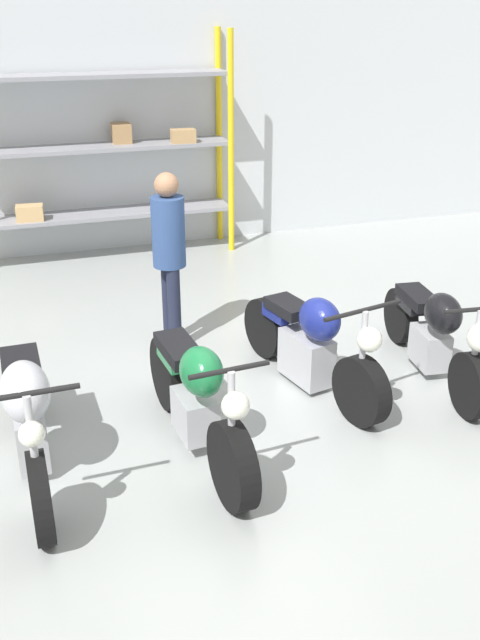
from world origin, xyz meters
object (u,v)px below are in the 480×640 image
at_px(motorcycle_silver, 28,414).
at_px(motorcycle_black, 435,333).
at_px(motorcycle_green, 197,399).
at_px(motorcycle_blue, 311,344).
at_px(shelving_rack, 97,149).
at_px(person_browsing, 169,247).

distance_m(motorcycle_silver, motorcycle_black, 3.60).
height_order(motorcycle_silver, motorcycle_green, motorcycle_silver).
xyz_separation_m(motorcycle_silver, motorcycle_blue, (2.43, 0.55, -0.07)).
height_order(motorcycle_green, motorcycle_blue, motorcycle_green).
relative_size(shelving_rack, motorcycle_blue, 1.77).
height_order(shelving_rack, person_browsing, shelving_rack).
relative_size(motorcycle_silver, motorcycle_green, 1.03).
height_order(motorcycle_green, person_browsing, person_browsing).
bearing_deg(person_browsing, motorcycle_silver, 45.85).
xyz_separation_m(shelving_rack, person_browsing, (0.24, -3.00, -0.41)).
height_order(motorcycle_silver, person_browsing, person_browsing).
bearing_deg(motorcycle_blue, motorcycle_black, 69.25).
bearing_deg(shelving_rack, motorcycle_black, -61.67).
bearing_deg(person_browsing, motorcycle_blue, 124.02).
xyz_separation_m(motorcycle_blue, person_browsing, (-0.97, 1.22, 0.62)).
bearing_deg(person_browsing, motorcycle_black, 142.21).
distance_m(shelving_rack, motorcycle_silver, 5.01).
xyz_separation_m(shelving_rack, motorcycle_silver, (-1.22, -4.76, -0.96)).
bearing_deg(motorcycle_silver, shelving_rack, 164.38).
distance_m(motorcycle_green, motorcycle_black, 2.41).
height_order(shelving_rack, motorcycle_blue, shelving_rack).
height_order(shelving_rack, motorcycle_black, shelving_rack).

